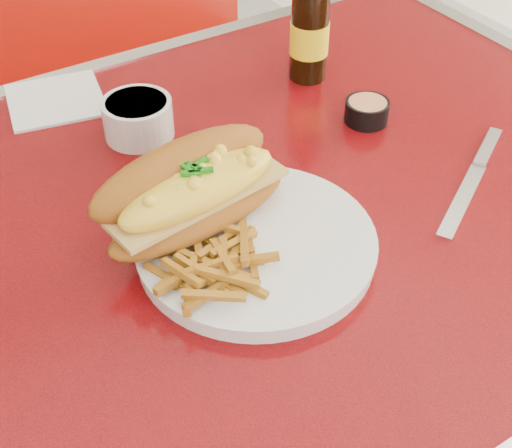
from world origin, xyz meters
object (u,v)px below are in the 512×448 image
dinner_plate (256,245)px  fork (248,192)px  diner_table (222,309)px  beer_bottle (310,24)px  knife (476,171)px  booth_bench_far (52,181)px  gravy_ramekin (138,117)px  mac_hoagie (193,190)px  sauce_cup_right (367,110)px

dinner_plate → fork: same height
diner_table → beer_bottle: (0.27, 0.20, 0.24)m
knife → booth_bench_far: bearing=78.9°
knife → gravy_ramekin: bearing=106.9°
mac_hoagie → beer_bottle: (0.31, 0.22, 0.02)m
dinner_plate → gravy_ramekin: size_ratio=2.63×
booth_bench_far → knife: booth_bench_far is taller
booth_bench_far → sauce_cup_right: 0.94m
gravy_ramekin → knife: 0.43m
diner_table → mac_hoagie: size_ratio=5.18×
dinner_plate → mac_hoagie: mac_hoagie is taller
booth_bench_far → diner_table: bearing=-90.0°
knife → diner_table: bearing=132.1°
knife → mac_hoagie: bearing=135.9°
diner_table → beer_bottle: size_ratio=5.58×
fork → mac_hoagie: bearing=103.3°
diner_table → fork: size_ratio=7.54×
beer_bottle → mac_hoagie: bearing=-144.7°
mac_hoagie → gravy_ramekin: 0.21m
fork → beer_bottle: size_ratio=0.74×
gravy_ramekin → beer_bottle: beer_bottle is taller
booth_bench_far → dinner_plate: size_ratio=3.91×
sauce_cup_right → beer_bottle: size_ratio=0.31×
fork → gravy_ramekin: 0.20m
diner_table → sauce_cup_right: (0.27, 0.06, 0.18)m
booth_bench_far → sauce_cup_right: bearing=-70.3°
gravy_ramekin → mac_hoagie: bearing=-98.2°
diner_table → sauce_cup_right: size_ratio=17.83×
mac_hoagie → diner_table: bearing=12.6°
mac_hoagie → knife: 0.36m
booth_bench_far → mac_hoagie: (-0.04, -0.82, 0.54)m
booth_bench_far → beer_bottle: 0.87m
beer_bottle → knife: size_ratio=1.04×
dinner_plate → sauce_cup_right: sauce_cup_right is taller
fork → knife: fork is taller
dinner_plate → gravy_ramekin: (-0.01, 0.27, 0.02)m
mac_hoagie → fork: bearing=0.2°
knife → dinner_plate: bearing=145.4°
gravy_ramekin → dinner_plate: bearing=-87.9°
diner_table → fork: bearing=-4.5°
sauce_cup_right → gravy_ramekin: bearing=154.2°
mac_hoagie → beer_bottle: 0.38m
dinner_plate → gravy_ramekin: gravy_ramekin is taller
dinner_plate → beer_bottle: size_ratio=1.39×
diner_table → beer_bottle: beer_bottle is taller
fork → booth_bench_far: bearing=8.4°
gravy_ramekin → beer_bottle: size_ratio=0.53×
mac_hoagie → fork: size_ratio=1.46×
sauce_cup_right → diner_table: bearing=-166.7°
gravy_ramekin → sauce_cup_right: bearing=-25.8°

